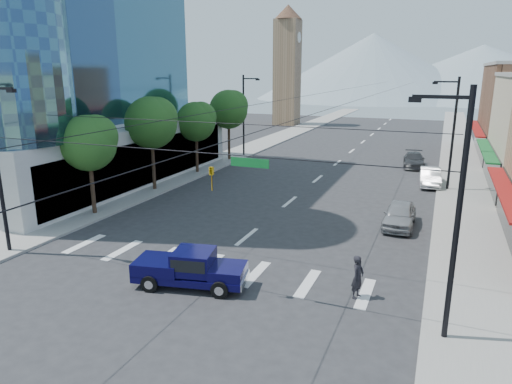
# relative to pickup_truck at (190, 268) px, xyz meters

# --- Properties ---
(ground) EXTENTS (160.00, 160.00, 0.00)m
(ground) POSITION_rel_pickup_truck_xyz_m (-0.15, 0.75, -0.90)
(ground) COLOR #28282B
(ground) RESTS_ON ground
(sidewalk_left) EXTENTS (4.00, 120.00, 0.15)m
(sidewalk_left) POSITION_rel_pickup_truck_xyz_m (-12.15, 40.75, -0.82)
(sidewalk_left) COLOR gray
(sidewalk_left) RESTS_ON ground
(sidewalk_right) EXTENTS (4.00, 120.00, 0.15)m
(sidewalk_right) POSITION_rel_pickup_truck_xyz_m (11.85, 40.75, -0.82)
(sidewalk_right) COLOR gray
(sidewalk_right) RESTS_ON ground
(office_tower) EXTENTS (29.50, 27.00, 30.00)m
(office_tower) POSITION_rel_pickup_truck_xyz_m (-26.41, 14.60, 13.56)
(office_tower) COLOR #B7B7B2
(office_tower) RESTS_ON ground
(clock_tower) EXTENTS (4.80, 4.80, 20.40)m
(clock_tower) POSITION_rel_pickup_truck_xyz_m (-16.65, 62.75, 9.75)
(clock_tower) COLOR #8C6B4C
(clock_tower) RESTS_ON ground
(mountain_left) EXTENTS (80.00, 80.00, 22.00)m
(mountain_left) POSITION_rel_pickup_truck_xyz_m (-15.15, 150.75, 10.10)
(mountain_left) COLOR gray
(mountain_left) RESTS_ON ground
(mountain_right) EXTENTS (90.00, 90.00, 18.00)m
(mountain_right) POSITION_rel_pickup_truck_xyz_m (19.85, 160.75, 8.10)
(mountain_right) COLOR gray
(mountain_right) RESTS_ON ground
(tree_near) EXTENTS (3.65, 3.64, 6.71)m
(tree_near) POSITION_rel_pickup_truck_xyz_m (-11.22, 6.85, 4.10)
(tree_near) COLOR black
(tree_near) RESTS_ON ground
(tree_midnear) EXTENTS (4.09, 4.09, 7.52)m
(tree_midnear) POSITION_rel_pickup_truck_xyz_m (-11.22, 13.85, 4.70)
(tree_midnear) COLOR black
(tree_midnear) RESTS_ON ground
(tree_midfar) EXTENTS (3.65, 3.64, 6.71)m
(tree_midfar) POSITION_rel_pickup_truck_xyz_m (-11.22, 20.85, 4.10)
(tree_midfar) COLOR black
(tree_midfar) RESTS_ON ground
(tree_far) EXTENTS (4.09, 4.09, 7.52)m
(tree_far) POSITION_rel_pickup_truck_xyz_m (-11.22, 27.85, 4.70)
(tree_far) COLOR black
(tree_far) RESTS_ON ground
(signal_rig) EXTENTS (21.80, 0.20, 9.00)m
(signal_rig) POSITION_rel_pickup_truck_xyz_m (0.04, -0.25, 3.75)
(signal_rig) COLOR black
(signal_rig) RESTS_ON ground
(lamp_pole_nw) EXTENTS (2.00, 0.25, 9.00)m
(lamp_pole_nw) POSITION_rel_pickup_truck_xyz_m (-10.82, 30.75, 4.05)
(lamp_pole_nw) COLOR black
(lamp_pole_nw) RESTS_ON ground
(lamp_pole_ne) EXTENTS (2.00, 0.25, 9.00)m
(lamp_pole_ne) POSITION_rel_pickup_truck_xyz_m (10.52, 22.75, 4.05)
(lamp_pole_ne) COLOR black
(lamp_pole_ne) RESTS_ON ground
(pickup_truck) EXTENTS (5.33, 2.79, 1.72)m
(pickup_truck) POSITION_rel_pickup_truck_xyz_m (0.00, 0.00, 0.00)
(pickup_truck) COLOR #0B083D
(pickup_truck) RESTS_ON ground
(pedestrian) EXTENTS (0.63, 0.79, 1.90)m
(pedestrian) POSITION_rel_pickup_truck_xyz_m (7.15, 1.79, 0.05)
(pedestrian) COLOR black
(pedestrian) RESTS_ON ground
(parked_car_near) EXTENTS (1.83, 4.54, 1.54)m
(parked_car_near) POSITION_rel_pickup_truck_xyz_m (7.90, 12.06, -0.12)
(parked_car_near) COLOR #98999C
(parked_car_near) RESTS_ON ground
(parked_car_mid) EXTENTS (1.92, 4.66, 1.50)m
(parked_car_mid) POSITION_rel_pickup_truck_xyz_m (9.25, 23.98, -0.14)
(parked_car_mid) COLOR silver
(parked_car_mid) RESTS_ON ground
(parked_car_far) EXTENTS (2.45, 5.10, 1.43)m
(parked_car_far) POSITION_rel_pickup_truck_xyz_m (7.45, 31.63, -0.18)
(parked_car_far) COLOR #333336
(parked_car_far) RESTS_ON ground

